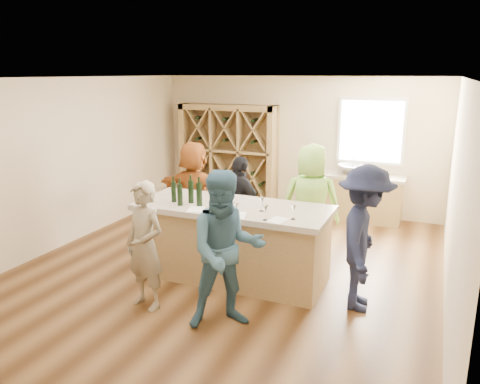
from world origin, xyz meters
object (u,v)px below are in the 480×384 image
at_px(sink, 351,169).
at_px(person_near_right, 227,250).
at_px(wine_rack, 228,155).
at_px(person_server, 364,239).
at_px(wine_bottle_a, 174,192).
at_px(person_near_left, 145,246).
at_px(tasting_counter_base, 233,244).
at_px(wine_bottle_b, 180,195).
at_px(wine_bottle_e, 212,196).
at_px(person_far_right, 311,204).
at_px(person_far_left, 194,192).
at_px(wine_bottle_d, 199,194).
at_px(wine_bottle_c, 191,192).
at_px(person_far_mid, 240,205).

distance_m(sink, person_near_right, 4.72).
height_order(wine_rack, person_server, wine_rack).
relative_size(wine_bottle_a, person_near_left, 0.18).
relative_size(tasting_counter_base, person_near_left, 1.61).
bearing_deg(person_server, person_near_right, 122.03).
bearing_deg(wine_bottle_b, wine_bottle_e, 19.26).
height_order(sink, person_server, person_server).
bearing_deg(wine_rack, wine_bottle_a, -77.15).
height_order(person_far_right, person_far_left, person_far_right).
bearing_deg(wine_bottle_b, sink, 65.92).
relative_size(wine_bottle_d, person_near_left, 0.20).
distance_m(wine_bottle_e, person_far_left, 1.69).
height_order(person_server, person_far_right, person_far_right).
distance_m(sink, wine_bottle_b, 4.12).
bearing_deg(sink, wine_bottle_e, -109.22).
relative_size(tasting_counter_base, wine_bottle_b, 8.72).
xyz_separation_m(wine_bottle_c, person_far_mid, (0.30, 1.07, -0.45)).
height_order(person_near_right, person_server, person_near_right).
bearing_deg(sink, person_far_left, -134.50).
bearing_deg(sink, person_near_right, -96.63).
relative_size(person_far_mid, person_far_left, 0.91).
bearing_deg(person_far_mid, person_far_left, 11.49).
relative_size(wine_bottle_c, person_server, 0.18).
bearing_deg(wine_bottle_a, person_far_mid, 63.66).
bearing_deg(tasting_counter_base, wine_bottle_e, -149.29).
xyz_separation_m(wine_rack, wine_bottle_c, (1.09, -3.65, 0.14)).
bearing_deg(person_server, wine_bottle_e, 83.72).
distance_m(wine_bottle_c, person_far_mid, 1.19).
bearing_deg(person_server, person_near_left, 107.29).
xyz_separation_m(wine_bottle_c, person_server, (2.42, -0.07, -0.33)).
xyz_separation_m(sink, person_near_left, (-1.66, -4.68, -0.21)).
xyz_separation_m(wine_bottle_c, person_far_right, (1.44, 1.13, -0.31)).
height_order(wine_rack, person_far_mid, wine_rack).
relative_size(wine_bottle_c, wine_bottle_d, 0.98).
bearing_deg(wine_bottle_a, person_far_left, 106.83).
height_order(person_far_mid, person_far_right, person_far_right).
relative_size(wine_bottle_d, person_far_right, 0.18).
bearing_deg(wine_bottle_d, tasting_counter_base, 27.86).
distance_m(person_server, person_far_right, 1.54).
xyz_separation_m(wine_rack, wine_bottle_b, (1.02, -3.83, 0.13)).
distance_m(wine_bottle_e, person_far_right, 1.62).
bearing_deg(sink, wine_bottle_c, -114.16).
height_order(wine_bottle_b, wine_bottle_d, wine_bottle_d).
height_order(wine_bottle_c, person_far_left, person_far_left).
relative_size(wine_bottle_b, wine_bottle_c, 0.93).
relative_size(wine_rack, person_far_mid, 1.38).
height_order(person_near_right, person_far_mid, person_near_right).
height_order(wine_rack, wine_bottle_d, wine_rack).
distance_m(wine_bottle_d, person_server, 2.26).
bearing_deg(wine_bottle_e, person_far_left, 127.29).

